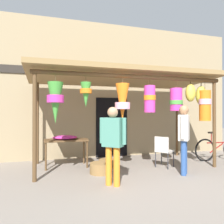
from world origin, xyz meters
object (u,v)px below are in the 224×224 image
object	(u,v)px
display_table	(66,143)
vendor_in_orange	(113,139)
wicker_basket_spare	(101,168)
shopper_by_bananas	(184,134)
parked_bicycle	(219,149)
wicker_basket_by_table	(108,163)
flower_heap_on_table	(65,137)
folding_chair	(163,149)

from	to	relation	value
display_table	vendor_in_orange	xyz separation A→B (m)	(0.76, -1.91, 0.28)
wicker_basket_spare	shopper_by_bananas	bearing A→B (deg)	-19.13
parked_bicycle	shopper_by_bananas	distance (m)	2.44
wicker_basket_by_table	wicker_basket_spare	bearing A→B (deg)	-120.75
display_table	wicker_basket_spare	xyz separation A→B (m)	(0.75, -0.94, -0.53)
parked_bicycle	shopper_by_bananas	bearing A→B (deg)	-150.95
wicker_basket_spare	vendor_in_orange	world-z (taller)	vendor_in_orange
wicker_basket_spare	parked_bicycle	world-z (taller)	parked_bicycle
flower_heap_on_table	folding_chair	world-z (taller)	flower_heap_on_table
flower_heap_on_table	shopper_by_bananas	xyz separation A→B (m)	(2.67, -1.57, 0.17)
folding_chair	vendor_in_orange	size ratio (longest dim) A/B	0.53
wicker_basket_by_table	shopper_by_bananas	distance (m)	2.17
display_table	shopper_by_bananas	distance (m)	3.11
flower_heap_on_table	parked_bicycle	world-z (taller)	parked_bicycle
shopper_by_bananas	display_table	bearing A→B (deg)	148.85
parked_bicycle	display_table	bearing A→B (deg)	174.46
vendor_in_orange	wicker_basket_spare	bearing A→B (deg)	90.56
wicker_basket_spare	vendor_in_orange	bearing A→B (deg)	-89.44
shopper_by_bananas	wicker_basket_spare	bearing A→B (deg)	160.87
parked_bicycle	vendor_in_orange	size ratio (longest dim) A/B	1.10
wicker_basket_by_table	parked_bicycle	distance (m)	3.61
wicker_basket_by_table	parked_bicycle	world-z (taller)	parked_bicycle
wicker_basket_by_table	wicker_basket_spare	xyz separation A→B (m)	(-0.35, -0.59, 0.03)
vendor_in_orange	shopper_by_bananas	world-z (taller)	shopper_by_bananas
flower_heap_on_table	parked_bicycle	bearing A→B (deg)	-5.11
folding_chair	wicker_basket_spare	bearing A→B (deg)	-176.80
wicker_basket_by_table	folding_chair	bearing A→B (deg)	-18.99
folding_chair	shopper_by_bananas	world-z (taller)	shopper_by_bananas
wicker_basket_spare	display_table	bearing A→B (deg)	128.57
display_table	parked_bicycle	distance (m)	4.73
flower_heap_on_table	vendor_in_orange	world-z (taller)	vendor_in_orange
display_table	wicker_basket_spare	world-z (taller)	display_table
flower_heap_on_table	shopper_by_bananas	size ratio (longest dim) A/B	0.40
wicker_basket_by_table	wicker_basket_spare	distance (m)	0.68
flower_heap_on_table	folding_chair	bearing A→B (deg)	-17.69
wicker_basket_by_table	vendor_in_orange	size ratio (longest dim) A/B	0.32
wicker_basket_spare	vendor_in_orange	distance (m)	1.26
folding_chair	vendor_in_orange	xyz separation A→B (m)	(-1.76, -1.07, 0.44)
wicker_basket_spare	shopper_by_bananas	world-z (taller)	shopper_by_bananas
parked_bicycle	flower_heap_on_table	bearing A→B (deg)	174.89
display_table	vendor_in_orange	world-z (taller)	vendor_in_orange
vendor_in_orange	shopper_by_bananas	distance (m)	1.91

